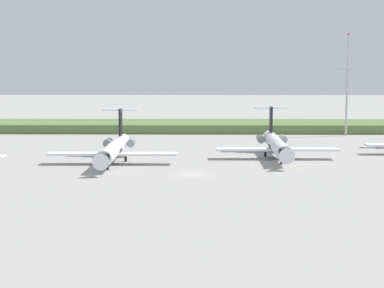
% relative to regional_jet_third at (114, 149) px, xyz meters
% --- Properties ---
extents(ground_plane, '(500.00, 500.00, 0.00)m').
position_rel_regional_jet_third_xyz_m(ground_plane, '(13.93, 17.16, -2.54)').
color(ground_plane, '#9E9B96').
extents(grass_berm, '(320.00, 20.00, 2.30)m').
position_rel_regional_jet_third_xyz_m(grass_berm, '(13.93, 58.87, -1.39)').
color(grass_berm, '#597542').
rests_on(grass_berm, ground).
extents(regional_jet_third, '(22.81, 31.00, 9.00)m').
position_rel_regional_jet_third_xyz_m(regional_jet_third, '(0.00, 0.00, 0.00)').
color(regional_jet_third, white).
rests_on(regional_jet_third, ground).
extents(regional_jet_fourth, '(22.81, 31.00, 9.00)m').
position_rel_regional_jet_third_xyz_m(regional_jet_fourth, '(29.79, 6.79, 0.00)').
color(regional_jet_fourth, white).
rests_on(regional_jet_fourth, ground).
extents(antenna_mast, '(4.40, 0.50, 25.07)m').
position_rel_regional_jet_third_xyz_m(antenna_mast, '(51.27, 45.86, 7.84)').
color(antenna_mast, '#B2B2B7').
rests_on(antenna_mast, ground).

